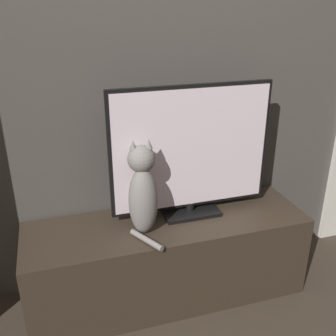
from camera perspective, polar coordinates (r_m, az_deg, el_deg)
name	(u,v)px	position (r m, az deg, el deg)	size (l,w,h in m)	color
wall_back	(152,51)	(2.04, -2.37, 16.60)	(4.80, 0.05, 2.60)	#47423D
tv_stand	(168,259)	(2.20, -0.06, -13.03)	(1.48, 0.44, 0.47)	#33281E
tv	(191,153)	(2.01, 3.40, 2.26)	(0.85, 0.18, 0.70)	black
cat	(143,191)	(1.89, -3.69, -3.37)	(0.15, 0.29, 0.48)	gray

